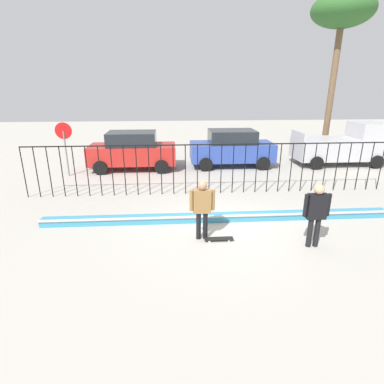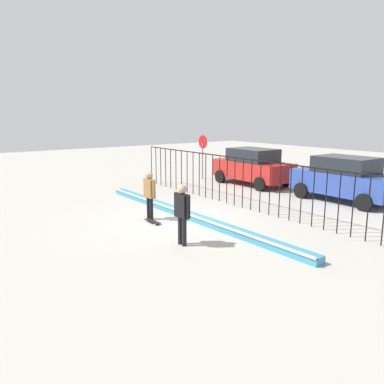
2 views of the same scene
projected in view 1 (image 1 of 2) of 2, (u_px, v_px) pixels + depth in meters
name	position (u px, v px, depth m)	size (l,w,h in m)	color
ground_plane	(221.00, 227.00, 9.34)	(60.00, 60.00, 0.00)	#ADA89E
bowl_coping_ledge	(219.00, 217.00, 9.76)	(11.00, 0.40, 0.27)	teal
perimeter_fence	(209.00, 164.00, 11.92)	(14.04, 0.04, 1.97)	black
skateboarder	(202.00, 205.00, 8.33)	(0.69, 0.26, 1.70)	black
skateboard	(219.00, 239.00, 8.51)	(0.80, 0.20, 0.07)	black
camera_operator	(316.00, 210.00, 7.91)	(0.70, 0.26, 1.74)	black
parked_car_red	(133.00, 150.00, 15.54)	(4.30, 2.12, 1.90)	#B2231E
parked_car_blue	(232.00, 148.00, 16.16)	(4.30, 2.12, 1.90)	#2D479E
pickup_truck	(343.00, 145.00, 16.46)	(4.70, 2.12, 2.24)	#B7B7BC
stop_sign	(65.00, 142.00, 14.17)	(0.76, 0.07, 2.50)	slate
palm_tree_tall	(342.00, 14.00, 16.72)	(3.36, 3.36, 8.88)	brown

